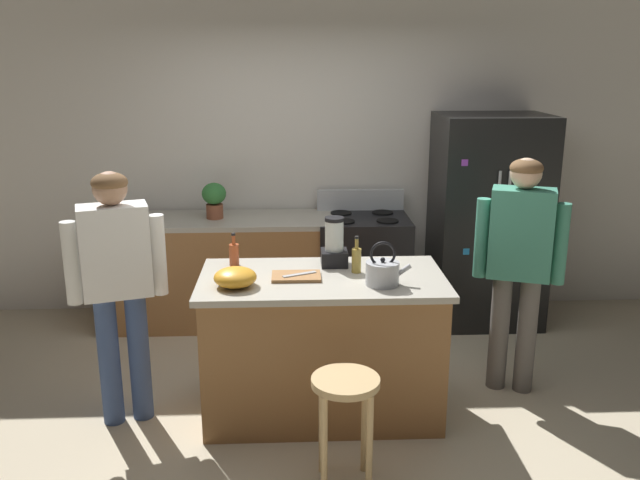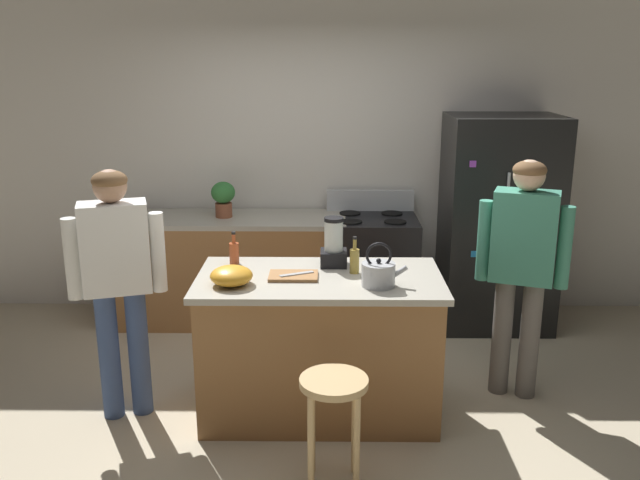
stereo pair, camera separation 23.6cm
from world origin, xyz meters
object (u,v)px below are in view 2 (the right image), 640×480
(mixing_bowl, at_px, (231,276))
(refrigerator, at_px, (498,223))
(stove_range, at_px, (371,269))
(tea_kettle, at_px, (379,273))
(chef_knife, at_px, (297,274))
(person_by_island_left, at_px, (117,272))
(potted_plant, at_px, (223,197))
(bottle_cooking_sauce, at_px, (234,252))
(blender_appliance, at_px, (334,246))
(kitchen_island, at_px, (319,345))
(cutting_board, at_px, (293,276))
(bottle_vinegar, at_px, (355,260))
(person_by_sink_right, at_px, (522,258))
(bar_stool, at_px, (334,402))

(mixing_bowl, bearing_deg, refrigerator, 39.78)
(stove_range, bearing_deg, mixing_bowl, -119.24)
(tea_kettle, bearing_deg, chef_knife, 163.40)
(person_by_island_left, distance_m, tea_kettle, 1.59)
(potted_plant, bearing_deg, bottle_cooking_sauce, -78.54)
(blender_appliance, relative_size, chef_knife, 1.46)
(kitchen_island, xyz_separation_m, refrigerator, (1.47, 1.50, 0.42))
(tea_kettle, bearing_deg, kitchen_island, 154.53)
(potted_plant, relative_size, chef_knife, 1.36)
(bottle_cooking_sauce, distance_m, cutting_board, 0.49)
(chef_knife, bearing_deg, bottle_vinegar, -9.94)
(potted_plant, xyz_separation_m, mixing_bowl, (0.30, -1.71, -0.12))
(person_by_island_left, bearing_deg, refrigerator, 29.83)
(person_by_island_left, xyz_separation_m, mixing_bowl, (0.72, -0.11, 0.01))
(refrigerator, bearing_deg, stove_range, 178.65)
(person_by_sink_right, bearing_deg, bottle_vinegar, -171.06)
(blender_appliance, relative_size, tea_kettle, 1.16)
(mixing_bowl, xyz_separation_m, cutting_board, (0.36, 0.14, -0.05))
(kitchen_island, xyz_separation_m, person_by_sink_right, (1.32, 0.24, 0.51))
(person_by_island_left, height_order, bottle_cooking_sauce, person_by_island_left)
(person_by_sink_right, bearing_deg, cutting_board, -169.84)
(refrigerator, relative_size, bar_stool, 2.82)
(bottle_cooking_sauce, bearing_deg, bottle_vinegar, -13.23)
(bottle_cooking_sauce, bearing_deg, kitchen_island, -24.39)
(chef_knife, bearing_deg, bottle_cooking_sauce, 122.50)
(potted_plant, distance_m, cutting_board, 1.71)
(person_by_island_left, height_order, tea_kettle, person_by_island_left)
(stove_range, distance_m, potted_plant, 1.39)
(stove_range, distance_m, tea_kettle, 1.77)
(refrigerator, relative_size, bottle_vinegar, 7.52)
(refrigerator, distance_m, mixing_bowl, 2.60)
(refrigerator, distance_m, bar_stool, 2.70)
(potted_plant, relative_size, blender_appliance, 0.94)
(kitchen_island, relative_size, chef_knife, 6.91)
(potted_plant, bearing_deg, cutting_board, -67.13)
(person_by_sink_right, relative_size, cutting_board, 5.38)
(blender_appliance, distance_m, bottle_cooking_sauce, 0.65)
(kitchen_island, height_order, chef_knife, chef_knife)
(bottle_vinegar, distance_m, chef_knife, 0.38)
(cutting_board, bearing_deg, stove_range, 69.33)
(person_by_island_left, distance_m, chef_knife, 1.10)
(stove_range, relative_size, cutting_board, 3.67)
(person_by_island_left, distance_m, bottle_vinegar, 1.46)
(bottle_vinegar, bearing_deg, refrigerator, 48.70)
(refrigerator, relative_size, person_by_island_left, 1.11)
(mixing_bowl, bearing_deg, tea_kettle, -0.40)
(bar_stool, bearing_deg, tea_kettle, 66.54)
(bottle_cooking_sauce, relative_size, tea_kettle, 0.78)
(person_by_island_left, distance_m, cutting_board, 1.08)
(blender_appliance, relative_size, bottle_vinegar, 1.36)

